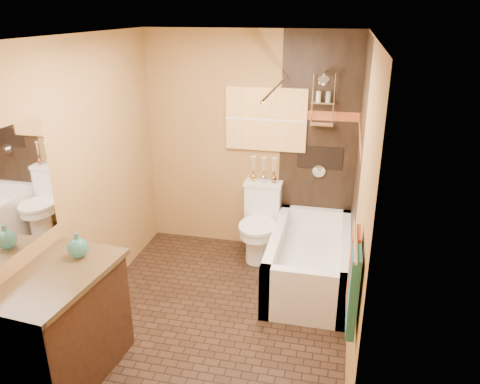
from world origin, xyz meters
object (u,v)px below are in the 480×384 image
(bathtub, at_px, (310,264))
(toilet, at_px, (260,222))
(vanity, at_px, (62,326))
(sunset_painting, at_px, (266,119))

(bathtub, bearing_deg, toilet, 143.71)
(toilet, xyz_separation_m, vanity, (-1.11, -2.20, 0.03))
(bathtub, height_order, vanity, vanity)
(toilet, bearing_deg, vanity, -116.35)
(toilet, distance_m, vanity, 2.46)
(sunset_painting, relative_size, bathtub, 0.60)
(vanity, bearing_deg, bathtub, 50.75)
(sunset_painting, distance_m, vanity, 2.93)
(bathtub, distance_m, vanity, 2.47)
(bathtub, relative_size, toilet, 1.77)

